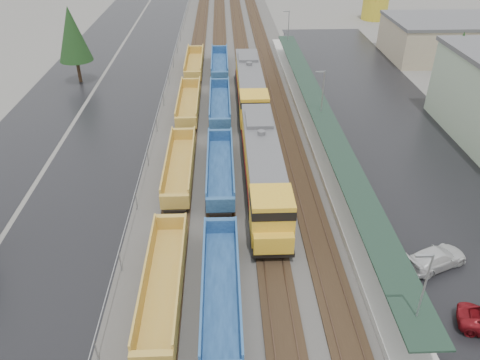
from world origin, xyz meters
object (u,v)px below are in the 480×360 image
object	(u,v)px
storage_tank	(375,6)
locomotive_lead	(263,169)
locomotive_trail	(250,88)
parked_car_east_c	(436,258)
well_string_blue	(221,218)
well_string_yellow	(173,215)

from	to	relation	value
storage_tank	locomotive_lead	bearing A→B (deg)	-113.65
locomotive_trail	parked_car_east_c	xyz separation A→B (m)	(12.35, -31.72, -1.87)
locomotive_lead	locomotive_trail	xyz separation A→B (m)	(0.00, 21.00, 0.00)
well_string_blue	storage_tank	size ratio (longest dim) A/B	17.21
locomotive_trail	well_string_blue	bearing A→B (deg)	-98.57
well_string_yellow	storage_tank	bearing A→B (deg)	62.71
locomotive_trail	storage_tank	distance (m)	57.73
locomotive_lead	well_string_blue	xyz separation A→B (m)	(-4.00, -5.55, -1.47)
parked_car_east_c	well_string_blue	bearing A→B (deg)	49.23
locomotive_lead	well_string_yellow	bearing A→B (deg)	-148.42
well_string_blue	locomotive_lead	bearing A→B (deg)	54.20
locomotive_trail	well_string_blue	world-z (taller)	locomotive_trail
well_string_yellow	well_string_blue	xyz separation A→B (m)	(4.00, -0.63, -0.00)
locomotive_trail	well_string_blue	xyz separation A→B (m)	(-4.00, -26.55, -1.47)
well_string_yellow	parked_car_east_c	bearing A→B (deg)	-15.92
locomotive_lead	well_string_blue	size ratio (longest dim) A/B	0.23
locomotive_trail	storage_tank	xyz separation A→B (m)	(30.63, 48.94, 0.18)
well_string_yellow	parked_car_east_c	size ratio (longest dim) A/B	18.35
locomotive_trail	well_string_blue	size ratio (longest dim) A/B	0.23
parked_car_east_c	well_string_yellow	bearing A→B (deg)	50.87
storage_tank	parked_car_east_c	world-z (taller)	storage_tank
well_string_blue	storage_tank	world-z (taller)	storage_tank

